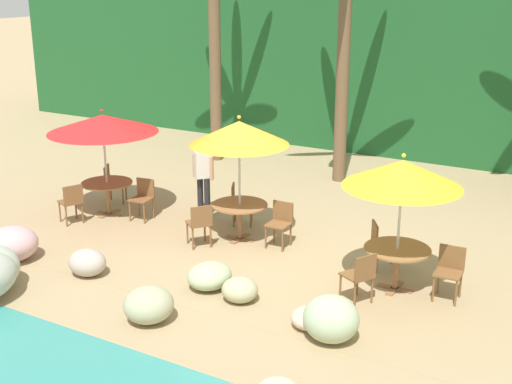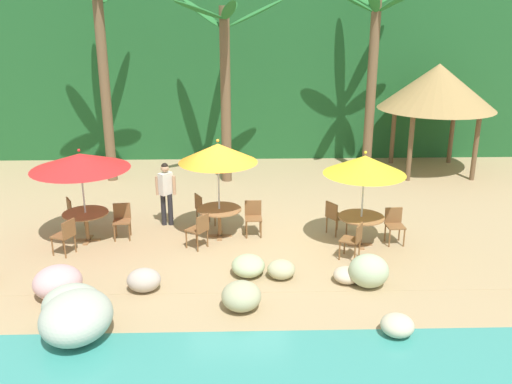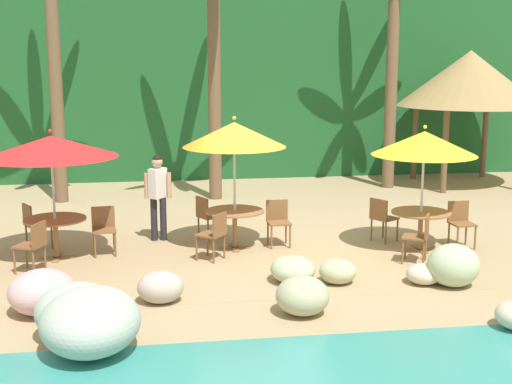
{
  "view_description": "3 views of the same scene",
  "coord_description": "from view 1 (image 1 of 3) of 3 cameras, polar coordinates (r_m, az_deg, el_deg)",
  "views": [
    {
      "loc": [
        6.13,
        -10.48,
        5.06
      ],
      "look_at": [
        0.15,
        -0.1,
        1.21
      ],
      "focal_mm": 47.98,
      "sensor_mm": 36.0,
      "label": 1
    },
    {
      "loc": [
        0.09,
        -12.56,
        5.49
      ],
      "look_at": [
        0.44,
        0.0,
        1.28
      ],
      "focal_mm": 38.86,
      "sensor_mm": 36.0,
      "label": 2
    },
    {
      "loc": [
        -1.99,
        -12.54,
        3.64
      ],
      "look_at": [
        -0.09,
        0.14,
        1.12
      ],
      "focal_mm": 49.72,
      "sensor_mm": 36.0,
      "label": 3
    }
  ],
  "objects": [
    {
      "name": "ground_plane",
      "position": [
        13.15,
        -0.35,
        -4.8
      ],
      "size": [
        120.0,
        120.0,
        0.0
      ],
      "primitive_type": "plane",
      "color": "tan"
    },
    {
      "name": "terrace_deck",
      "position": [
        13.15,
        -0.35,
        -4.79
      ],
      "size": [
        18.0,
        5.2,
        0.01
      ],
      "color": "tan",
      "rests_on": "ground"
    },
    {
      "name": "foliage_backdrop",
      "position": [
        20.52,
        12.68,
        11.65
      ],
      "size": [
        28.0,
        2.4,
        6.0
      ],
      "color": "#1E5628",
      "rests_on": "ground"
    },
    {
      "name": "rock_seawall",
      "position": [
        10.51,
        -7.92,
        -8.97
      ],
      "size": [
        15.1,
        3.46,
        0.98
      ],
      "color": "#B0B086",
      "rests_on": "ground"
    },
    {
      "name": "umbrella_red",
      "position": [
        14.8,
        -12.66,
        5.59
      ],
      "size": [
        2.34,
        2.34,
        2.34
      ],
      "color": "silver",
      "rests_on": "ground"
    },
    {
      "name": "dining_table_red",
      "position": [
        15.15,
        -12.3,
        0.35
      ],
      "size": [
        1.1,
        1.1,
        0.74
      ],
      "color": "olive",
      "rests_on": "ground"
    },
    {
      "name": "chair_red_seaward",
      "position": [
        14.79,
        -9.39,
        -0.32
      ],
      "size": [
        0.47,
        0.47,
        0.87
      ],
      "color": "brown",
      "rests_on": "ground"
    },
    {
      "name": "chair_red_inland",
      "position": [
        15.99,
        -11.92,
        0.92
      ],
      "size": [
        0.58,
        0.57,
        0.87
      ],
      "color": "brown",
      "rests_on": "ground"
    },
    {
      "name": "chair_red_left",
      "position": [
        14.79,
        -15.11,
        -0.7
      ],
      "size": [
        0.56,
        0.56,
        0.87
      ],
      "color": "brown",
      "rests_on": "ground"
    },
    {
      "name": "umbrella_orange",
      "position": [
        12.99,
        -1.42,
        4.94
      ],
      "size": [
        1.92,
        1.92,
        2.51
      ],
      "color": "silver",
      "rests_on": "ground"
    },
    {
      "name": "dining_table_orange",
      "position": [
        13.42,
        -1.37,
        -1.52
      ],
      "size": [
        1.1,
        1.1,
        0.74
      ],
      "color": "olive",
      "rests_on": "ground"
    },
    {
      "name": "chair_orange_seaward",
      "position": [
        13.15,
        2.06,
        -2.41
      ],
      "size": [
        0.43,
        0.44,
        0.87
      ],
      "color": "brown",
      "rests_on": "ground"
    },
    {
      "name": "chair_orange_inland",
      "position": [
        14.26,
        -1.48,
        -0.77
      ],
      "size": [
        0.57,
        0.57,
        0.87
      ],
      "color": "brown",
      "rests_on": "ground"
    },
    {
      "name": "chair_orange_left",
      "position": [
        13.11,
        -4.69,
        -2.53
      ],
      "size": [
        0.59,
        0.59,
        0.87
      ],
      "color": "brown",
      "rests_on": "ground"
    },
    {
      "name": "umbrella_yellow",
      "position": [
        11.09,
        12.12,
        1.51
      ],
      "size": [
        1.92,
        1.92,
        2.35
      ],
      "color": "silver",
      "rests_on": "ground"
    },
    {
      "name": "dining_table_yellow",
      "position": [
        11.55,
        11.67,
        -5.19
      ],
      "size": [
        1.1,
        1.1,
        0.74
      ],
      "color": "olive",
      "rests_on": "ground"
    },
    {
      "name": "chair_yellow_seaward",
      "position": [
        11.51,
        15.85,
        -6.16
      ],
      "size": [
        0.44,
        0.45,
        0.87
      ],
      "color": "brown",
      "rests_on": "ground"
    },
    {
      "name": "chair_yellow_inland",
      "position": [
        12.34,
        10.33,
        -4.1
      ],
      "size": [
        0.58,
        0.58,
        0.87
      ],
      "color": "brown",
      "rests_on": "ground"
    },
    {
      "name": "chair_yellow_left",
      "position": [
        11.0,
        8.71,
        -6.81
      ],
      "size": [
        0.57,
        0.57,
        0.87
      ],
      "color": "brown",
      "rests_on": "ground"
    },
    {
      "name": "palm_tree_second",
      "position": [
        16.92,
        7.38,
        13.7
      ],
      "size": [
        3.4,
        3.92,
        5.79
      ],
      "color": "brown",
      "rests_on": "ground"
    },
    {
      "name": "waiter_in_white",
      "position": [
        14.69,
        -4.43,
        1.68
      ],
      "size": [
        0.52,
        0.39,
        1.7
      ],
      "color": "#232328",
      "rests_on": "ground"
    }
  ]
}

